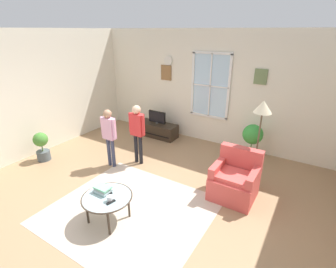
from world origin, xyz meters
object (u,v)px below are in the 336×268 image
Objects in this scene: person_red_shirt at (137,128)px; remote_near_cup at (111,202)px; television at (157,117)px; remote_near_books at (108,194)px; person_pink_shirt at (109,132)px; potted_plant_corner at (42,145)px; tv_stand at (157,130)px; cup at (110,199)px; potted_plant_by_window at (252,138)px; floor_lamp at (262,116)px; coffee_table at (107,198)px; book_stack at (103,189)px; armchair at (235,180)px.

remote_near_cup is at bearing -63.17° from person_red_shirt.
remote_near_books is at bearing -68.74° from television.
potted_plant_corner is at bearing -157.70° from person_pink_shirt.
cup is (1.39, -3.31, 0.30)m from tv_stand.
person_pink_shirt reaches higher than potted_plant_by_window.
tv_stand is 0.85× the size of person_red_shirt.
remote_near_books is at bearing -128.03° from floor_lamp.
television is 3.43m from remote_near_books.
floor_lamp is at bearing 17.84° from person_pink_shirt.
book_stack reaches higher than coffee_table.
tv_stand is at bearing 60.62° from potted_plant_corner.
cup is 2.91m from floor_lamp.
television is at bearing 108.90° from person_red_shirt.
potted_plant_by_window is (2.11, 1.48, -0.29)m from person_red_shirt.
armchair is at bearing -1.48° from person_red_shirt.
person_pink_shirt reaches higher than remote_near_cup.
potted_plant_corner is at bearing -119.41° from television.
coffee_table is 8.46× the size of cup.
television is at bearing 109.67° from book_stack.
potted_plant_corner is 4.78m from floor_lamp.
coffee_table is at bearing -20.57° from book_stack.
potted_plant_by_window is at bearing 69.27° from cup.
book_stack is 1.86× the size of remote_near_books.
book_stack is 0.38× the size of potted_plant_corner.
television is at bearing 112.82° from cup.
potted_plant_corner is (-2.69, 0.62, -0.09)m from remote_near_books.
person_pink_shirt is (-1.30, 1.36, 0.33)m from cup.
television is 0.67× the size of coffee_table.
book_stack is (1.14, -3.20, -0.07)m from television.
remote_near_books is at bearing -66.68° from person_red_shirt.
television is 3.79× the size of remote_near_cup.
remote_near_books is 1.00× the size of remote_near_cup.
person_pink_shirt is (0.09, -1.94, 0.63)m from tv_stand.
coffee_table is 0.90× the size of potted_plant_by_window.
person_pink_shirt is (-0.42, -0.43, -0.03)m from person_red_shirt.
person_red_shirt is (-0.62, 1.69, 0.35)m from book_stack.
person_red_shirt is at bearing -168.61° from floor_lamp.
coffee_table is at bearing -13.88° from potted_plant_corner.
person_red_shirt is (0.52, -1.51, 0.28)m from television.
tv_stand is at bearing 90.00° from television.
book_stack is 0.15× the size of floor_lamp.
remote_near_cup is at bearing -45.90° from person_pink_shirt.
tv_stand is 3.41m from book_stack.
floor_lamp reaches higher than remote_near_cup.
television is 3.23m from floor_lamp.
remote_near_books is 3.46m from potted_plant_by_window.
person_red_shirt reaches higher than potted_plant_corner.
tv_stand is 4.45× the size of book_stack.
remote_near_books reaches higher than tv_stand.
armchair is 2.73m from person_pink_shirt.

